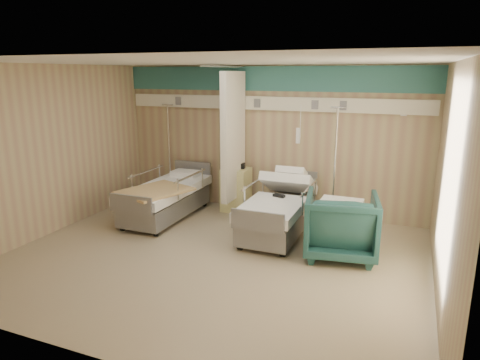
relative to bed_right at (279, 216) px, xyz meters
name	(u,v)px	position (x,y,z in m)	size (l,w,h in m)	color
ground	(214,257)	(-0.60, -1.30, -0.32)	(6.00, 5.00, 0.00)	gray
room_walls	(217,130)	(-0.63, -1.05, 1.55)	(6.04, 5.04, 2.82)	tan
bed_right	(279,216)	(0.00, 0.00, 0.00)	(1.00, 2.16, 0.63)	white
bed_left	(166,201)	(-2.20, 0.00, 0.00)	(1.00, 2.16, 0.63)	white
bedside_cabinet	(236,190)	(-1.15, 0.90, 0.11)	(0.50, 0.48, 0.85)	#E2DD8D
visitor_armchair	(341,225)	(1.11, -0.51, 0.16)	(1.02, 1.05, 0.96)	#1C4847
waffle_blanket	(342,192)	(1.09, -0.52, 0.67)	(0.60, 0.53, 0.07)	white
iv_stand_right	(333,201)	(0.75, 0.85, 0.11)	(0.37, 0.37, 2.10)	silver
iv_stand_left	(171,182)	(-2.68, 0.97, 0.10)	(0.37, 0.37, 2.04)	silver
call_remote	(279,196)	(-0.02, 0.05, 0.34)	(0.20, 0.09, 0.04)	black
tan_blanket	(155,191)	(-2.13, -0.46, 0.33)	(0.91, 1.14, 0.04)	#D6B56D
toiletry_bag	(240,166)	(-1.09, 0.93, 0.59)	(0.20, 0.13, 0.11)	black
white_cup	(229,165)	(-1.29, 0.88, 0.60)	(0.09, 0.09, 0.13)	white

